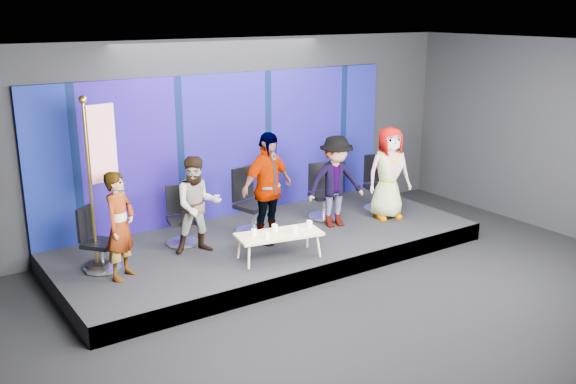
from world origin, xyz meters
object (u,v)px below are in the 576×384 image
object	(u,v)px
mug_b	(267,235)
mug_e	(309,224)
mug_c	(275,228)
chair_b	(181,225)
panelist_e	(389,173)
chair_a	(98,250)
chair_d	(323,200)
panelist_d	(336,182)
mug_a	(254,232)
mug_d	(295,229)
chair_e	(378,192)
panelist_a	(120,226)
flag_stand	(99,179)
panelist_c	(267,188)
coffee_table	(279,235)
panelist_b	(198,205)
chair_c	(251,212)

from	to	relation	value
mug_b	mug_e	xyz separation A→B (m)	(0.80, 0.03, 0.01)
mug_c	chair_b	bearing A→B (deg)	126.98
panelist_e	mug_c	world-z (taller)	panelist_e
chair_a	chair_d	world-z (taller)	chair_d
chair_a	panelist_d	xyz separation A→B (m)	(4.09, -0.34, 0.49)
mug_a	mug_d	world-z (taller)	mug_d
chair_d	chair_e	bearing A→B (deg)	2.37
panelist_a	mug_d	distance (m)	2.58
mug_d	flag_stand	xyz separation A→B (m)	(-2.56, 1.20, 0.90)
panelist_e	mug_a	distance (m)	3.15
panelist_e	mug_b	xyz separation A→B (m)	(-2.98, -0.63, -0.40)
panelist_c	mug_d	world-z (taller)	panelist_c
panelist_d	mug_d	world-z (taller)	panelist_d
coffee_table	mug_a	bearing A→B (deg)	161.75
panelist_e	mug_d	world-z (taller)	panelist_e
chair_e	panelist_b	bearing A→B (deg)	-163.97
chair_a	panelist_b	size ratio (longest dim) A/B	0.62
panelist_a	mug_b	bearing A→B (deg)	-58.37
chair_d	panelist_b	bearing A→B (deg)	-161.91
chair_d	mug_a	size ratio (longest dim) A/B	9.78
mug_c	flag_stand	xyz separation A→B (m)	(-2.34, 0.98, 0.90)
chair_b	panelist_b	distance (m)	0.67
panelist_e	mug_c	xyz separation A→B (m)	(-2.73, -0.44, -0.39)
chair_c	flag_stand	bearing A→B (deg)	168.87
chair_a	flag_stand	world-z (taller)	flag_stand
panelist_d	mug_c	size ratio (longest dim) A/B	14.86
panelist_d	coffee_table	xyz separation A→B (m)	(-1.64, -0.72, -0.44)
chair_b	panelist_c	bearing A→B (deg)	-15.75
chair_a	coffee_table	distance (m)	2.67
panelist_a	chair_d	bearing A→B (deg)	-30.92
chair_b	mug_e	size ratio (longest dim) A/B	8.93
panelist_e	mug_c	distance (m)	2.79
chair_e	mug_b	bearing A→B (deg)	-146.53
panelist_b	coffee_table	size ratio (longest dim) A/B	1.12
panelist_c	mug_e	size ratio (longest dim) A/B	17.18
panelist_d	chair_e	size ratio (longest dim) A/B	1.55
mug_b	chair_d	bearing A→B (deg)	32.78
chair_a	mug_b	distance (m)	2.47
chair_a	mug_d	world-z (taller)	chair_a
mug_d	mug_e	distance (m)	0.34
chair_c	mug_a	distance (m)	1.25
mug_d	mug_c	bearing A→B (deg)	134.63
mug_b	mug_a	bearing A→B (deg)	120.43
panelist_e	mug_d	distance (m)	2.62
mug_a	mug_c	xyz separation A→B (m)	(0.36, -0.01, 0.00)
flag_stand	panelist_a	bearing A→B (deg)	-85.84
panelist_c	mug_a	world-z (taller)	panelist_c
chair_c	chair_e	distance (m)	2.68
chair_b	panelist_d	size ratio (longest dim) A/B	0.59
chair_a	mug_d	distance (m)	2.91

